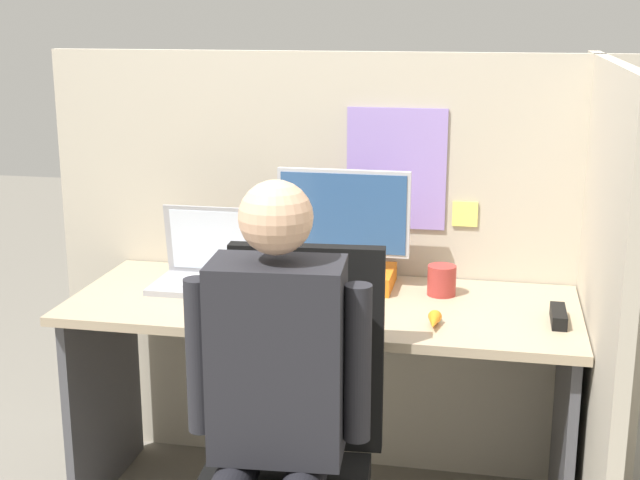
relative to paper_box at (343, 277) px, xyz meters
name	(u,v)px	position (x,y,z in m)	size (l,w,h in m)	color
cubicle_panel_back	(342,266)	(-0.03, 0.18, -0.01)	(2.16, 0.05, 1.55)	#B7AD99
cubicle_panel_right	(594,321)	(0.82, -0.25, -0.02)	(0.04, 1.30, 1.55)	#B7AD99
desk	(322,351)	(-0.04, -0.18, -0.21)	(1.66, 0.67, 0.76)	tan
paper_box	(343,277)	(0.00, 0.00, 0.00)	(0.35, 0.23, 0.06)	orange
monitor	(343,218)	(0.00, 0.00, 0.21)	(0.45, 0.18, 0.34)	#B2B2B7
laptop	(210,271)	(-0.45, -0.09, 0.02)	(0.37, 0.25, 0.27)	#99999E
mouse	(250,306)	(-0.24, -0.32, -0.02)	(0.07, 0.05, 0.03)	black
stapler	(558,316)	(0.71, -0.25, -0.01)	(0.04, 0.16, 0.04)	black
carrot_toy	(434,321)	(0.34, -0.37, -0.01)	(0.04, 0.12, 0.04)	orange
office_chair	(292,445)	(-0.01, -0.74, -0.27)	(0.53, 0.57, 1.06)	black
person	(272,396)	(-0.02, -0.89, -0.05)	(0.48, 0.42, 1.29)	black
coffee_mug	(442,280)	(0.34, -0.04, 0.02)	(0.10, 0.10, 0.10)	#A3332D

